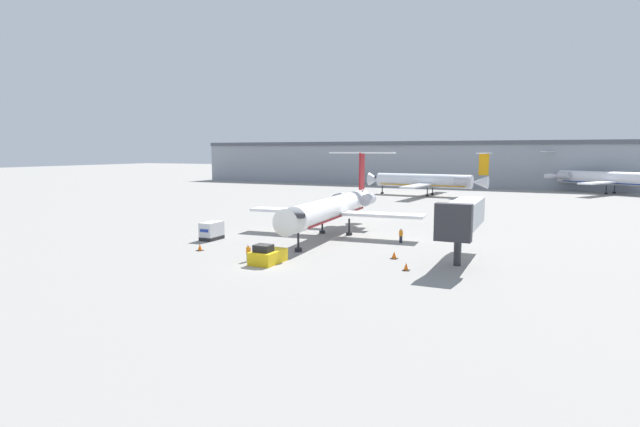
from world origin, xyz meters
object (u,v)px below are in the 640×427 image
Objects in this scene: worker_by_wing at (401,235)px; airplane_main at (334,207)px; pushback_tug at (268,256)px; traffic_cone_mid at (406,267)px; airplane_parked_far_right at (616,179)px; luggage_cart at (212,231)px; airplane_parked_far_left at (427,181)px; traffic_cone_left at (200,247)px; jet_bridge at (463,216)px; worker_near_tug at (248,253)px; traffic_cone_right at (394,255)px.

airplane_main is at bearing 169.48° from worker_by_wing.
traffic_cone_mid is (12.95, 2.62, -0.39)m from pushback_tug.
airplane_main is 0.81× the size of airplane_parked_far_right.
airplane_parked_far_left reaches higher than luggage_cart.
luggage_cart is 0.08× the size of airplane_parked_far_right.
traffic_cone_left is 0.06× the size of jet_bridge.
traffic_cone_left is at bearing -63.98° from luggage_cart.
luggage_cart is 71.92m from airplane_parked_far_left.
airplane_parked_far_left is 2.46× the size of jet_bridge.
jet_bridge is at bearing 58.60° from traffic_cone_mid.
luggage_cart is 13.53m from worker_near_tug.
jet_bridge is at bearing -40.11° from worker_by_wing.
worker_by_wing is at bearing 107.52° from traffic_cone_mid.
jet_bridge is at bearing 17.59° from traffic_cone_right.
traffic_cone_mid is 104.28m from airplane_parked_far_right.
airplane_main reaches higher than traffic_cone_mid.
luggage_cart is (-12.78, 8.19, 0.36)m from pushback_tug.
worker_by_wing is (9.35, -1.74, -2.73)m from airplane_main.
worker_by_wing is at bearing -10.52° from airplane_main.
jet_bridge is (17.37, -8.49, 0.83)m from airplane_main.
pushback_tug is at bearing -12.27° from traffic_cone_left.
worker_near_tug reaches higher than traffic_cone_left.
worker_by_wing is 92.94m from airplane_parked_far_right.
worker_near_tug is (-1.58, -17.60, -2.78)m from airplane_main.
airplane_parked_far_left reaches higher than pushback_tug.
luggage_cart is at bearing 147.33° from pushback_tug.
airplane_parked_far_left reaches higher than traffic_cone_left.
airplane_parked_far_right is at bearing 68.11° from worker_near_tug.
traffic_cone_mid is (25.73, -5.57, -0.75)m from luggage_cart.
worker_by_wing is at bearing 139.89° from jet_bridge.
airplane_parked_far_left is at bearing 84.49° from traffic_cone_left.
pushback_tug is at bearing -119.27° from worker_by_wing.
pushback_tug is 0.31× the size of jet_bridge.
pushback_tug is 110.74m from airplane_parked_far_right.
luggage_cart is at bearing -118.76° from airplane_parked_far_right.
pushback_tug is 19.44m from jet_bridge.
luggage_cart is 23.38m from traffic_cone_right.
worker_by_wing is at bearing 36.12° from traffic_cone_left.
worker_near_tug is at bearing -176.35° from pushback_tug.
airplane_parked_far_right is (41.61, 103.55, 3.03)m from worker_near_tug.
airplane_parked_far_right is (26.54, 100.79, 3.54)m from traffic_cone_mid.
worker_by_wing is at bearing 55.43° from worker_near_tug.
airplane_parked_far_left reaches higher than traffic_cone_right.
airplane_parked_far_right reaches higher than jet_bridge.
worker_by_wing reaches higher than traffic_cone_left.
worker_by_wing is 0.06× the size of airplane_parked_far_left.
airplane_main reaches higher than traffic_cone_left.
traffic_cone_right is 4.98m from traffic_cone_mid.
worker_near_tug is 8.05m from traffic_cone_left.
pushback_tug is at bearing -146.49° from traffic_cone_right.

